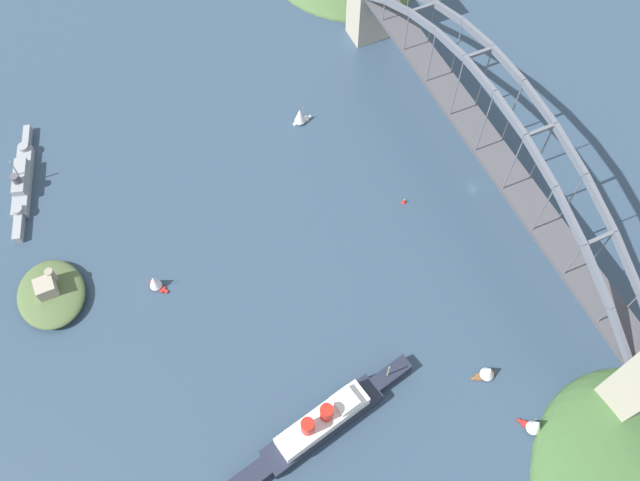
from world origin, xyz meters
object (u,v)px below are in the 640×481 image
ocean_liner (322,424)px  channel_marker_buoy (404,201)px  harbor_arch_bridge (487,149)px  seaplane_taxiing_near_bridge (490,138)px  small_boat_1 (536,425)px  fort_island_mid_harbor (51,293)px  naval_cruiser (22,181)px  small_boat_3 (155,282)px  small_boat_4 (488,372)px  small_boat_0 (300,116)px

ocean_liner → channel_marker_buoy: 112.08m
harbor_arch_bridge → seaplane_taxiing_near_bridge: harbor_arch_bridge is taller
small_boat_1 → fort_island_mid_harbor: bearing=49.6°
naval_cruiser → channel_marker_buoy: (-84.14, -160.28, -2.12)m
harbor_arch_bridge → small_boat_3: size_ratio=28.22×
small_boat_3 → channel_marker_buoy: bearing=-93.0°
seaplane_taxiing_near_bridge → channel_marker_buoy: bearing=104.7°
naval_cruiser → channel_marker_buoy: naval_cruiser is taller
naval_cruiser → small_boat_1: (-198.14, -156.02, 2.32)m
harbor_arch_bridge → fort_island_mid_harbor: bearing=82.3°
ocean_liner → naval_cruiser: bearing=26.4°
small_boat_4 → small_boat_1: bearing=-169.3°
harbor_arch_bridge → fort_island_mid_harbor: (26.36, 195.26, -26.58)m
harbor_arch_bridge → seaplane_taxiing_near_bridge: size_ratio=26.30×
fort_island_mid_harbor → small_boat_0: (44.77, -136.42, 1.16)m
ocean_liner → harbor_arch_bridge: bearing=-57.2°
small_boat_4 → seaplane_taxiing_near_bridge: bearing=-32.3°
small_boat_3 → small_boat_4: size_ratio=0.96×
naval_cruiser → small_boat_0: size_ratio=5.90×
small_boat_4 → small_boat_0: bearing=5.9°
ocean_liner → small_boat_1: 82.34m
fort_island_mid_harbor → small_boat_1: bearing=-130.4°
naval_cruiser → small_boat_4: size_ratio=6.02×
naval_cruiser → channel_marker_buoy: size_ratio=23.36×
small_boat_1 → small_boat_4: bearing=10.7°
seaplane_taxiing_near_bridge → small_boat_3: 174.99m
harbor_arch_bridge → seaplane_taxiing_near_bridge: bearing=-45.8°
fort_island_mid_harbor → channel_marker_buoy: 162.54m
naval_cruiser → fort_island_mid_harbor: 64.27m
harbor_arch_bridge → channel_marker_buoy: bearing=79.2°
small_boat_0 → small_boat_4: size_ratio=1.02×
small_boat_1 → ocean_liner: bearing=65.1°
seaplane_taxiing_near_bridge → small_boat_3: bearing=92.8°
fort_island_mid_harbor → small_boat_0: bearing=-71.8°
fort_island_mid_harbor → small_boat_0: fort_island_mid_harbor is taller
ocean_liner → small_boat_3: (85.52, 40.13, -1.35)m
naval_cruiser → small_boat_3: size_ratio=6.27×
seaplane_taxiing_near_bridge → small_boat_4: size_ratio=1.03×
small_boat_3 → channel_marker_buoy: small_boat_3 is taller
seaplane_taxiing_near_bridge → small_boat_1: size_ratio=0.93×
small_boat_0 → seaplane_taxiing_near_bridge: bearing=-121.9°
fort_island_mid_harbor → small_boat_4: (-107.89, -152.15, 0.59)m
fort_island_mid_harbor → small_boat_0: size_ratio=3.11×
harbor_arch_bridge → small_boat_1: harbor_arch_bridge is taller
small_boat_3 → harbor_arch_bridge: bearing=-94.7°
ocean_liner → fort_island_mid_harbor: bearing=39.7°
fort_island_mid_harbor → ocean_liner: bearing=-140.3°
naval_cruiser → ocean_liner: bearing=-153.6°
small_boat_0 → channel_marker_buoy: small_boat_0 is taller
small_boat_1 → small_boat_3: size_ratio=1.16×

